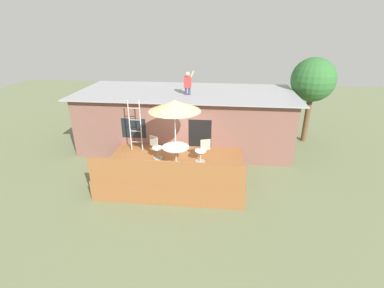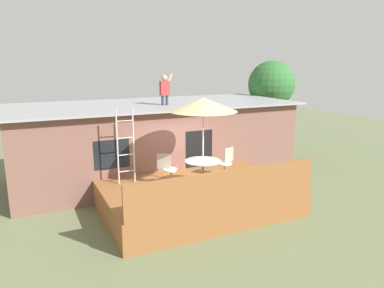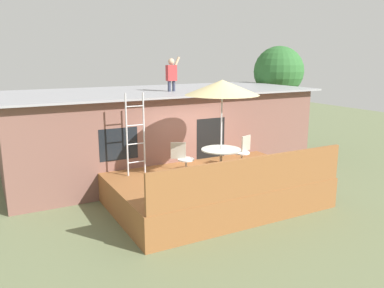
% 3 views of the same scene
% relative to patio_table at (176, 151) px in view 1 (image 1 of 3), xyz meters
% --- Properties ---
extents(ground_plane, '(40.00, 40.00, 0.00)m').
position_rel_patio_table_xyz_m(ground_plane, '(-0.10, 0.22, -1.39)').
color(ground_plane, '#66704C').
extents(house, '(10.50, 4.50, 2.80)m').
position_rel_patio_table_xyz_m(house, '(-0.10, 3.81, 0.02)').
color(house, brown).
rests_on(house, ground).
extents(deck, '(5.41, 3.65, 0.80)m').
position_rel_patio_table_xyz_m(deck, '(-0.10, 0.22, -0.99)').
color(deck, brown).
rests_on(deck, ground).
extents(deck_railing, '(5.31, 0.08, 0.90)m').
position_rel_patio_table_xyz_m(deck_railing, '(-0.10, -1.56, -0.14)').
color(deck_railing, brown).
rests_on(deck_railing, deck).
extents(patio_table, '(1.04, 1.04, 0.74)m').
position_rel_patio_table_xyz_m(patio_table, '(0.00, 0.00, 0.00)').
color(patio_table, '#A59E8C').
rests_on(patio_table, deck).
extents(patio_umbrella, '(1.90, 1.90, 2.54)m').
position_rel_patio_table_xyz_m(patio_umbrella, '(-0.00, 0.00, 1.76)').
color(patio_umbrella, silver).
rests_on(patio_umbrella, deck).
extents(step_ladder, '(0.52, 0.04, 2.20)m').
position_rel_patio_table_xyz_m(step_ladder, '(-1.91, 1.21, 0.51)').
color(step_ladder, silver).
rests_on(step_ladder, deck).
extents(person_figure, '(0.47, 0.20, 1.11)m').
position_rel_patio_table_xyz_m(person_figure, '(0.09, 3.16, 2.03)').
color(person_figure, '#33384C').
rests_on(person_figure, house).
extents(patio_chair_left, '(0.58, 0.44, 0.92)m').
position_rel_patio_table_xyz_m(patio_chair_left, '(-0.87, 0.49, -0.13)').
color(patio_chair_left, '#A59E8C').
rests_on(patio_chair_left, deck).
extents(patio_chair_right, '(0.60, 0.44, 0.92)m').
position_rel_patio_table_xyz_m(patio_chair_right, '(0.99, 0.37, -0.13)').
color(patio_chair_right, '#A59E8C').
rests_on(patio_chair_right, deck).
extents(backyard_tree, '(2.17, 2.17, 4.36)m').
position_rel_patio_table_xyz_m(backyard_tree, '(6.16, 5.04, 1.85)').
color(backyard_tree, brown).
rests_on(backyard_tree, ground).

